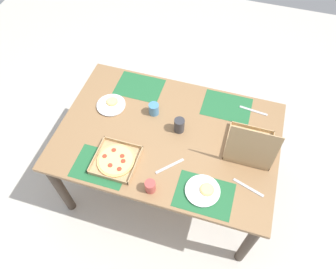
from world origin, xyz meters
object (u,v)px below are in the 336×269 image
(pizza_box_corner_right, at_px, (116,160))
(plate_far_left, at_px, (203,191))
(pizza_box_corner_left, at_px, (249,146))
(plate_near_right, at_px, (111,105))
(cup_clear_right, at_px, (150,186))
(cup_clear_left, at_px, (179,125))
(cup_spare, at_px, (154,109))

(pizza_box_corner_right, bearing_deg, plate_far_left, 175.82)
(pizza_box_corner_left, xyz_separation_m, pizza_box_corner_right, (0.83, 0.34, -0.04))
(pizza_box_corner_right, xyz_separation_m, plate_near_right, (0.22, -0.44, -0.00))
(pizza_box_corner_right, relative_size, cup_clear_right, 3.30)
(pizza_box_corner_right, relative_size, cup_clear_left, 2.63)
(plate_far_left, bearing_deg, plate_near_right, -30.44)
(pizza_box_corner_right, xyz_separation_m, cup_spare, (-0.11, -0.46, 0.03))
(cup_clear_right, bearing_deg, plate_near_right, -48.35)
(cup_clear_left, bearing_deg, pizza_box_corner_left, 176.57)
(pizza_box_corner_right, distance_m, cup_clear_left, 0.50)
(pizza_box_corner_left, distance_m, pizza_box_corner_right, 0.89)
(pizza_box_corner_right, relative_size, plate_far_left, 1.29)
(pizza_box_corner_left, height_order, cup_clear_right, pizza_box_corner_left)
(cup_clear_right, bearing_deg, pizza_box_corner_right, -24.00)
(plate_near_right, xyz_separation_m, cup_spare, (-0.33, -0.03, 0.04))
(cup_spare, bearing_deg, cup_clear_left, 156.51)
(pizza_box_corner_left, height_order, plate_near_right, pizza_box_corner_left)
(pizza_box_corner_left, relative_size, plate_far_left, 1.56)
(plate_far_left, xyz_separation_m, cup_clear_right, (0.32, 0.08, 0.03))
(plate_near_right, height_order, cup_clear_left, cup_clear_left)
(cup_clear_right, relative_size, cup_clear_left, 0.80)
(plate_far_left, relative_size, cup_spare, 2.46)
(pizza_box_corner_left, height_order, plate_far_left, pizza_box_corner_left)
(plate_near_right, relative_size, cup_clear_left, 1.99)
(pizza_box_corner_left, bearing_deg, plate_far_left, 59.82)
(plate_near_right, distance_m, cup_clear_left, 0.55)
(cup_clear_right, distance_m, cup_clear_left, 0.50)
(cup_clear_left, bearing_deg, cup_clear_right, 84.73)
(plate_near_right, bearing_deg, plate_far_left, 149.56)
(plate_far_left, distance_m, cup_clear_left, 0.50)
(plate_near_right, xyz_separation_m, cup_clear_left, (-0.55, 0.07, 0.04))
(pizza_box_corner_right, height_order, cup_spare, cup_spare)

